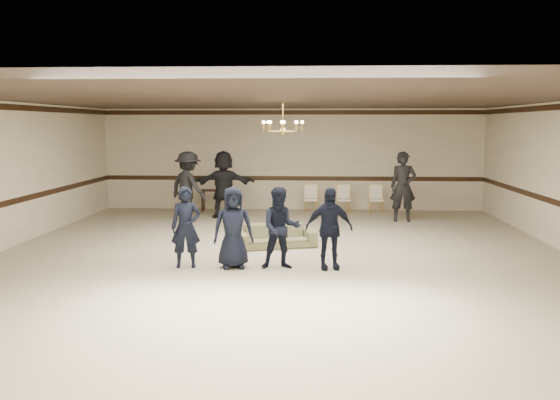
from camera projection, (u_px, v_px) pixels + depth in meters
The scene contains 16 objects.
room at pixel (280, 179), 12.44m from camera, with size 12.01×14.01×3.21m.
chair_rail at pixel (292, 178), 19.44m from camera, with size 12.00×0.02×0.14m, color black.
crown_molding at pixel (292, 112), 19.18m from camera, with size 12.00×0.02×0.14m, color black.
chandelier at pixel (283, 116), 13.27m from camera, with size 0.94×0.94×0.89m, color gold, non-canonical shape.
boy_a at pixel (186, 227), 11.54m from camera, with size 0.56×0.37×1.54m, color black.
boy_b at pixel (233, 228), 11.49m from camera, with size 0.75×0.49×1.54m, color black.
boy_c at pixel (281, 228), 11.45m from camera, with size 0.75×0.58×1.54m, color black.
boy_d at pixel (329, 228), 11.40m from camera, with size 0.90×0.38×1.54m, color black.
settee at pixel (276, 236), 13.50m from camera, with size 1.75×0.68×0.51m, color #626342.
adult_left at pixel (188, 187), 17.06m from camera, with size 1.26×0.73×1.96m, color black.
adult_mid at pixel (224, 184), 17.70m from camera, with size 1.81×0.58×1.96m, color black.
adult_right at pixel (403, 187), 17.03m from camera, with size 0.71×0.47×1.96m, color black.
banquet_chair_left at pixel (311, 199), 18.70m from camera, with size 0.42×0.42×0.87m, color #F2E4CB, non-canonical shape.
banquet_chair_mid at pixel (343, 199), 18.65m from camera, with size 0.42×0.42×0.87m, color #F2E4CB, non-canonical shape.
banquet_chair_right at pixel (376, 199), 18.59m from camera, with size 0.42×0.42×0.87m, color #F2E4CB, non-canonical shape.
console_table at pixel (215, 200), 19.07m from camera, with size 0.82×0.35×0.69m, color black.
Camera 1 is at (0.67, -12.38, 2.70)m, focal length 39.19 mm.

